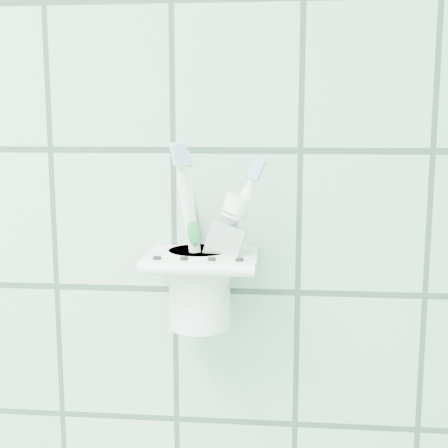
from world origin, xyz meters
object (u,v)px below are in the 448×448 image
(cup, at_px, (200,285))
(toothpaste_tube, at_px, (199,247))
(holder_bracket, at_px, (202,261))
(toothbrush_blue, at_px, (200,231))
(toothbrush_orange, at_px, (192,233))
(toothbrush_pink, at_px, (206,231))

(cup, height_order, toothpaste_tube, toothpaste_tube)
(cup, relative_size, toothpaste_tube, 0.56)
(holder_bracket, xyz_separation_m, toothpaste_tube, (-0.00, -0.01, 0.02))
(toothbrush_blue, relative_size, toothbrush_orange, 1.01)
(toothbrush_blue, distance_m, toothpaste_tube, 0.03)
(holder_bracket, distance_m, toothbrush_blue, 0.04)
(toothbrush_pink, relative_size, toothbrush_blue, 1.04)
(holder_bracket, height_order, toothpaste_tube, toothpaste_tube)
(holder_bracket, relative_size, toothpaste_tube, 0.76)
(holder_bracket, relative_size, toothbrush_pink, 0.60)
(toothbrush_pink, height_order, toothpaste_tube, toothbrush_pink)
(holder_bracket, distance_m, toothpaste_tube, 0.02)
(holder_bracket, height_order, cup, same)
(holder_bracket, relative_size, toothbrush_orange, 0.63)
(toothbrush_blue, bearing_deg, toothpaste_tube, -84.29)
(cup, xyz_separation_m, toothbrush_orange, (-0.01, 0.00, 0.06))
(toothbrush_blue, xyz_separation_m, toothpaste_tube, (0.00, -0.03, -0.01))
(toothbrush_pink, height_order, toothbrush_blue, toothbrush_pink)
(toothbrush_blue, height_order, toothbrush_orange, toothbrush_orange)
(cup, height_order, toothbrush_orange, toothbrush_orange)
(cup, distance_m, toothbrush_orange, 0.06)
(toothbrush_pink, distance_m, toothbrush_orange, 0.02)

